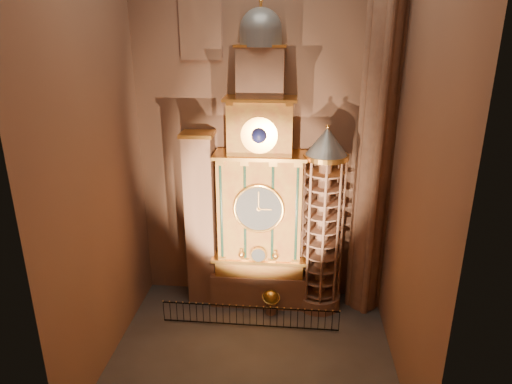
# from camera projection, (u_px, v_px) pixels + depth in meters

# --- Properties ---
(floor) EXTENTS (14.00, 14.00, 0.00)m
(floor) POSITION_uv_depth(u_px,v_px,m) (252.00, 354.00, 22.95)
(floor) COLOR #383330
(floor) RESTS_ON ground
(wall_back) EXTENTS (22.00, 0.00, 22.00)m
(wall_back) POSITION_uv_depth(u_px,v_px,m) (262.00, 115.00, 24.85)
(wall_back) COLOR #90674D
(wall_back) RESTS_ON floor
(wall_left) EXTENTS (0.00, 22.00, 22.00)m
(wall_left) POSITION_uv_depth(u_px,v_px,m) (91.00, 137.00, 19.80)
(wall_left) COLOR #90674D
(wall_left) RESTS_ON floor
(wall_right) EXTENTS (0.00, 22.00, 22.00)m
(wall_right) POSITION_uv_depth(u_px,v_px,m) (421.00, 144.00, 18.66)
(wall_right) COLOR #90674D
(wall_right) RESTS_ON floor
(astronomical_clock) EXTENTS (5.60, 2.41, 16.70)m
(astronomical_clock) POSITION_uv_depth(u_px,v_px,m) (260.00, 196.00, 25.35)
(astronomical_clock) COLOR #8C634C
(astronomical_clock) RESTS_ON floor
(portrait_tower) EXTENTS (1.80, 1.60, 10.20)m
(portrait_tower) POSITION_uv_depth(u_px,v_px,m) (201.00, 219.00, 26.16)
(portrait_tower) COLOR #8C634C
(portrait_tower) RESTS_ON floor
(stair_turret) EXTENTS (2.50, 2.50, 10.80)m
(stair_turret) POSITION_uv_depth(u_px,v_px,m) (322.00, 223.00, 25.29)
(stair_turret) COLOR #8C634C
(stair_turret) RESTS_ON floor
(gothic_pier) EXTENTS (2.04, 2.04, 22.00)m
(gothic_pier) POSITION_uv_depth(u_px,v_px,m) (379.00, 120.00, 23.42)
(gothic_pier) COLOR #8C634C
(gothic_pier) RESTS_ON floor
(stained_glass_window) EXTENTS (2.20, 0.14, 5.20)m
(stained_glass_window) POSITION_uv_depth(u_px,v_px,m) (200.00, 7.00, 23.17)
(stained_glass_window) COLOR navy
(stained_glass_window) RESTS_ON wall_back
(celestial_globe) EXTENTS (1.28, 1.24, 1.48)m
(celestial_globe) POSITION_uv_depth(u_px,v_px,m) (271.00, 300.00, 25.97)
(celestial_globe) COLOR #8C634C
(celestial_globe) RESTS_ON floor
(iron_railing) EXTENTS (9.63, 0.16, 1.23)m
(iron_railing) POSITION_uv_depth(u_px,v_px,m) (250.00, 316.00, 24.85)
(iron_railing) COLOR black
(iron_railing) RESTS_ON floor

